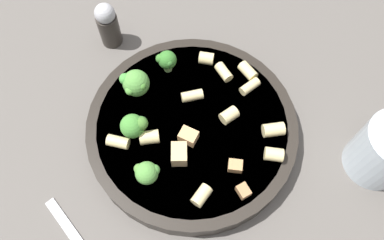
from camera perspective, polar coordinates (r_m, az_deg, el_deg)
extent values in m
plane|color=#5B5651|center=(0.53, 0.00, -2.03)|extent=(2.00, 2.00, 0.00)
cylinder|color=#28231E|center=(0.52, 0.00, -1.29)|extent=(0.29, 0.29, 0.03)
cylinder|color=silver|center=(0.51, 0.00, -0.66)|extent=(0.26, 0.26, 0.01)
torus|color=#28231E|center=(0.51, 0.00, -0.61)|extent=(0.28, 0.28, 0.00)
cylinder|color=#84AD60|center=(0.54, -3.69, 8.17)|extent=(0.01, 0.01, 0.01)
sphere|color=#387A2D|center=(0.53, -3.79, 9.14)|extent=(0.03, 0.03, 0.03)
sphere|color=#36732D|center=(0.52, -3.47, 8.65)|extent=(0.01, 0.01, 0.01)
sphere|color=#3A792D|center=(0.53, -4.86, 9.31)|extent=(0.01, 0.01, 0.01)
cylinder|color=#9EC175|center=(0.53, -8.24, 4.47)|extent=(0.01, 0.01, 0.01)
sphere|color=#569942|center=(0.51, -8.52, 5.59)|extent=(0.04, 0.04, 0.04)
sphere|color=#4B9D41|center=(0.51, -10.17, 6.18)|extent=(0.02, 0.02, 0.02)
sphere|color=#58A040|center=(0.50, -9.42, 4.47)|extent=(0.01, 0.01, 0.01)
sphere|color=#539B3A|center=(0.50, -7.72, 5.18)|extent=(0.01, 0.01, 0.01)
cylinder|color=#84AD60|center=(0.50, -8.81, -1.71)|extent=(0.01, 0.01, 0.01)
sphere|color=#478E38|center=(0.48, -9.06, -0.92)|extent=(0.03, 0.03, 0.03)
sphere|color=#467A2F|center=(0.48, -7.68, -0.52)|extent=(0.02, 0.02, 0.02)
sphere|color=#417A37|center=(0.48, -7.75, -0.39)|extent=(0.02, 0.02, 0.02)
cylinder|color=#9EC175|center=(0.47, -6.71, -8.62)|extent=(0.01, 0.01, 0.01)
sphere|color=#569942|center=(0.46, -6.92, -8.02)|extent=(0.03, 0.03, 0.03)
sphere|color=#4A8C3B|center=(0.46, -5.74, -7.58)|extent=(0.01, 0.01, 0.01)
sphere|color=#558A3A|center=(0.46, -8.05, -7.38)|extent=(0.01, 0.01, 0.01)
cylinder|color=beige|center=(0.50, 12.30, -1.45)|extent=(0.03, 0.03, 0.02)
cylinder|color=beige|center=(0.49, -6.51, -2.62)|extent=(0.03, 0.03, 0.02)
cylinder|color=beige|center=(0.49, -11.21, -3.28)|extent=(0.03, 0.02, 0.02)
cylinder|color=beige|center=(0.54, 8.49, 7.39)|extent=(0.03, 0.03, 0.02)
cylinder|color=beige|center=(0.50, 5.67, 0.73)|extent=(0.03, 0.03, 0.02)
cylinder|color=beige|center=(0.49, 12.36, -5.15)|extent=(0.02, 0.02, 0.02)
cylinder|color=beige|center=(0.55, 1.83, 9.43)|extent=(0.02, 0.02, 0.02)
cylinder|color=beige|center=(0.46, 1.46, -11.42)|extent=(0.02, 0.03, 0.02)
cylinder|color=beige|center=(0.52, 0.03, 3.73)|extent=(0.03, 0.03, 0.01)
cylinder|color=beige|center=(0.53, 8.79, 5.07)|extent=(0.03, 0.03, 0.01)
cylinder|color=beige|center=(0.54, 4.86, 7.29)|extent=(0.03, 0.03, 0.01)
cube|color=tan|center=(0.48, 6.60, -6.96)|extent=(0.02, 0.02, 0.01)
cube|color=#A87A4C|center=(0.47, 7.83, -10.66)|extent=(0.02, 0.02, 0.01)
cube|color=tan|center=(0.49, -0.35, -2.53)|extent=(0.03, 0.02, 0.02)
cube|color=tan|center=(0.47, -1.96, -5.20)|extent=(0.03, 0.03, 0.02)
cylinder|color=silver|center=(0.56, 26.37, -5.17)|extent=(0.07, 0.07, 0.04)
cylinder|color=#332D28|center=(0.61, -12.46, 13.29)|extent=(0.03, 0.03, 0.05)
sphere|color=#B7B7BC|center=(0.59, -13.16, 15.52)|extent=(0.03, 0.03, 0.03)
cube|color=silver|center=(0.51, -17.89, -16.00)|extent=(0.09, 0.07, 0.01)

